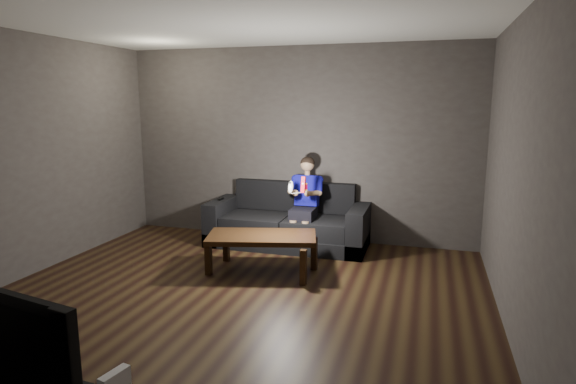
% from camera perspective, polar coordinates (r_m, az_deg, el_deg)
% --- Properties ---
extents(floor, '(5.00, 5.00, 0.00)m').
position_cam_1_polar(floor, '(4.81, -7.15, -13.24)').
color(floor, black).
rests_on(floor, ground).
extents(back_wall, '(5.00, 0.04, 2.70)m').
position_cam_1_polar(back_wall, '(6.79, 1.06, 5.64)').
color(back_wall, '#3D3636').
rests_on(back_wall, ground).
extents(left_wall, '(0.04, 5.00, 2.70)m').
position_cam_1_polar(left_wall, '(5.91, -30.33, 3.45)').
color(left_wall, '#3D3636').
rests_on(left_wall, ground).
extents(right_wall, '(0.04, 5.00, 2.70)m').
position_cam_1_polar(right_wall, '(4.12, 26.11, 1.31)').
color(right_wall, '#3D3636').
rests_on(right_wall, ground).
extents(ceiling, '(5.00, 5.00, 0.02)m').
position_cam_1_polar(ceiling, '(4.47, -8.00, 20.32)').
color(ceiling, silver).
rests_on(ceiling, back_wall).
extents(sofa, '(2.16, 0.93, 0.83)m').
position_cam_1_polar(sofa, '(6.63, 0.09, -3.94)').
color(sofa, black).
rests_on(sofa, floor).
extents(child, '(0.46, 0.57, 1.14)m').
position_cam_1_polar(child, '(6.42, 2.05, -0.36)').
color(child, black).
rests_on(child, sofa).
extents(wii_remote_red, '(0.05, 0.08, 0.20)m').
position_cam_1_polar(wii_remote_red, '(5.94, 1.83, 0.87)').
color(wii_remote_red, red).
rests_on(wii_remote_red, child).
extents(nunchuk_white, '(0.07, 0.10, 0.17)m').
position_cam_1_polar(nunchuk_white, '(5.99, 0.32, 0.61)').
color(nunchuk_white, white).
rests_on(nunchuk_white, child).
extents(wii_remote_black, '(0.05, 0.15, 0.03)m').
position_cam_1_polar(wii_remote_black, '(6.82, -7.96, -0.79)').
color(wii_remote_black, black).
rests_on(wii_remote_black, sofa).
extents(coffee_table, '(1.34, 0.90, 0.45)m').
position_cam_1_polar(coffee_table, '(5.54, -3.11, -5.67)').
color(coffee_table, black).
rests_on(coffee_table, floor).
extents(tv, '(1.05, 0.33, 0.60)m').
position_cam_1_polar(tv, '(2.83, -28.97, -14.99)').
color(tv, black).
rests_on(tv, media_console).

